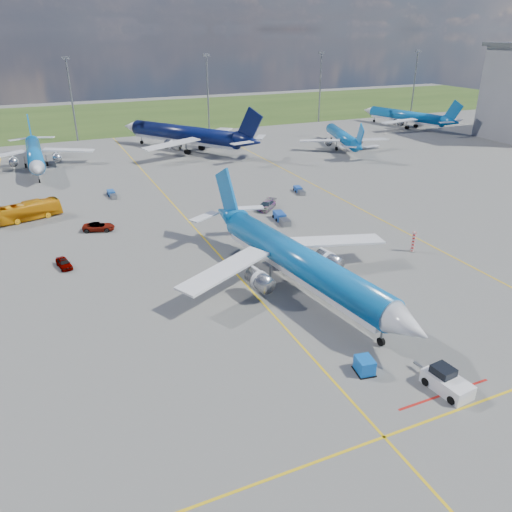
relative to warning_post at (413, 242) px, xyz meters
name	(u,v)px	position (x,y,z in m)	size (l,w,h in m)	color
ground	(274,316)	(-26.00, -8.00, -1.50)	(400.00, 400.00, 0.00)	#575755
grass_strip	(95,118)	(-26.00, 142.00, -1.50)	(400.00, 80.00, 0.01)	#2D4719
taxiway_lines	(199,232)	(-25.83, 19.70, -1.49)	(60.25, 160.00, 0.02)	gold
floodlight_masts	(143,92)	(-16.00, 102.00, 11.06)	(202.20, 0.50, 22.70)	slate
warning_post	(413,242)	(0.00, 0.00, 0.00)	(0.50, 0.50, 3.00)	red
bg_jet_nnw	(37,169)	(-47.92, 72.28, -1.50)	(28.55, 37.47, 9.81)	#0C5EA9
bg_jet_n	(185,151)	(-11.25, 76.83, -1.50)	(36.11, 47.39, 12.41)	#070F3D
bg_jet_ne	(342,148)	(28.26, 62.65, -1.50)	(25.73, 33.78, 8.85)	#0C5EA9
bg_jet_ene	(405,127)	(64.71, 81.51, -1.50)	(29.10, 38.19, 10.00)	#0C5EA9
main_airliner	(299,290)	(-20.52, -3.67, -1.50)	(32.06, 42.08, 11.02)	#0C5EA9
pushback_tug	(446,382)	(-17.48, -25.47, -0.67)	(2.72, 6.14, 2.05)	silver
uld_container	(365,365)	(-22.66, -20.49, -0.76)	(1.48, 1.86, 1.48)	#0C53B3
apron_bus	(27,211)	(-50.50, 36.66, 0.02)	(2.56, 10.93, 3.04)	orange
service_car_a	(64,263)	(-46.50, 14.68, -0.86)	(1.51, 3.76, 1.28)	#999999
service_car_b	(99,227)	(-40.32, 26.73, -0.82)	(2.26, 4.90, 1.36)	#999999
service_car_c	(266,205)	(-11.51, 25.29, -0.75)	(2.11, 5.19, 1.51)	#999999
baggage_tug_w	(281,218)	(-11.79, 18.79, -0.93)	(2.14, 5.56, 1.22)	#194196
baggage_tug_c	(112,194)	(-35.50, 44.10, -1.05)	(1.30, 4.34, 0.97)	#1A4C9D
baggage_tug_e	(299,190)	(-1.37, 31.90, -1.05)	(1.82, 4.37, 0.95)	#194396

